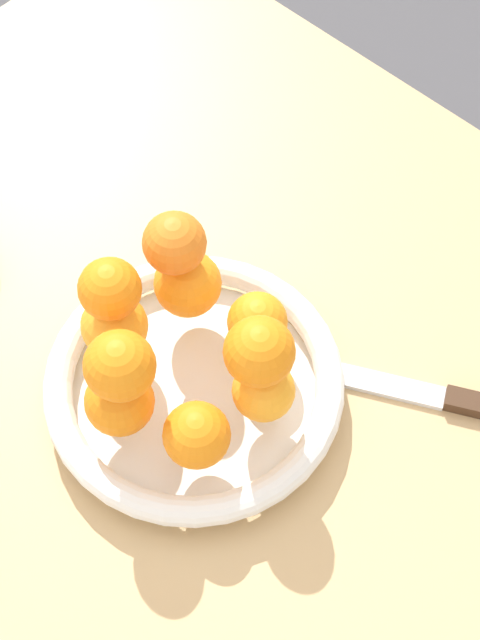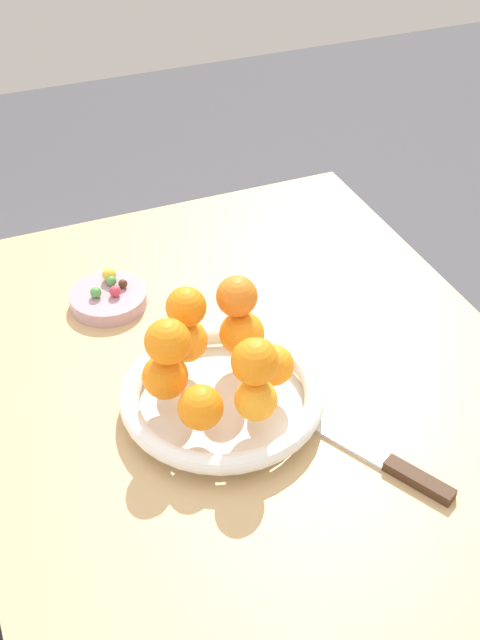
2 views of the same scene
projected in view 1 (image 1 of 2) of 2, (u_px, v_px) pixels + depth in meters
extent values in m
plane|color=#4C4C51|center=(250.00, 593.00, 1.54)|extent=(6.00, 6.00, 0.00)
cube|color=tan|center=(257.00, 379.00, 0.92)|extent=(1.10, 0.76, 0.04)
cylinder|color=tan|center=(162.00, 167.00, 1.53)|extent=(0.05, 0.05, 0.70)
cylinder|color=white|center=(195.00, 392.00, 0.88)|extent=(0.22, 0.22, 0.01)
torus|color=white|center=(194.00, 382.00, 0.87)|extent=(0.27, 0.27, 0.03)
sphere|color=orange|center=(257.00, 322.00, 0.85)|extent=(0.05, 0.05, 0.05)
sphere|color=orange|center=(188.00, 284.00, 0.87)|extent=(0.06, 0.06, 0.06)
sphere|color=orange|center=(114.00, 326.00, 0.85)|extent=(0.06, 0.06, 0.06)
sphere|color=orange|center=(119.00, 401.00, 0.81)|extent=(0.06, 0.06, 0.06)
sphere|color=orange|center=(197.00, 435.00, 0.79)|extent=(0.06, 0.06, 0.06)
sphere|color=orange|center=(264.00, 390.00, 0.82)|extent=(0.05, 0.05, 0.05)
sphere|color=orange|center=(110.00, 289.00, 0.80)|extent=(0.05, 0.05, 0.05)
sphere|color=orange|center=(120.00, 366.00, 0.76)|extent=(0.06, 0.06, 0.06)
sphere|color=orange|center=(259.00, 352.00, 0.77)|extent=(0.06, 0.06, 0.06)
sphere|color=orange|center=(174.00, 243.00, 0.82)|extent=(0.05, 0.05, 0.05)
cube|color=silver|center=(352.00, 377.00, 0.90)|extent=(0.16, 0.10, 0.01)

